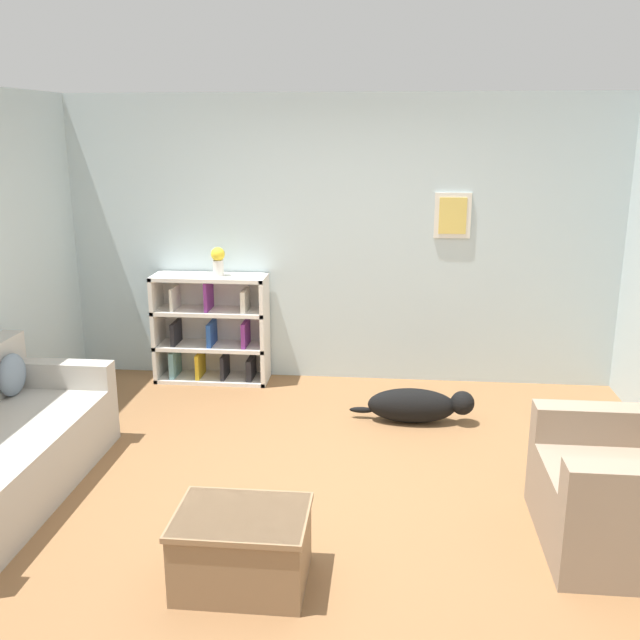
{
  "coord_description": "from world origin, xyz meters",
  "views": [
    {
      "loc": [
        0.46,
        -4.21,
        2.31
      ],
      "look_at": [
        0.0,
        0.4,
        1.05
      ],
      "focal_mm": 40.0,
      "sensor_mm": 36.0,
      "label": 1
    }
  ],
  "objects_px": {
    "bookshelf": "(212,330)",
    "coffee_table": "(242,546)",
    "recliner_chair": "(639,486)",
    "vase": "(218,260)",
    "dog": "(417,405)"
  },
  "relations": [
    {
      "from": "recliner_chair",
      "to": "coffee_table",
      "type": "height_order",
      "value": "recliner_chair"
    },
    {
      "from": "bookshelf",
      "to": "coffee_table",
      "type": "relative_size",
      "value": 1.52
    },
    {
      "from": "bookshelf",
      "to": "recliner_chair",
      "type": "bearing_deg",
      "value": -39.17
    },
    {
      "from": "recliner_chair",
      "to": "dog",
      "type": "height_order",
      "value": "recliner_chair"
    },
    {
      "from": "bookshelf",
      "to": "dog",
      "type": "bearing_deg",
      "value": -24.15
    },
    {
      "from": "bookshelf",
      "to": "coffee_table",
      "type": "distance_m",
      "value": 3.19
    },
    {
      "from": "recliner_chair",
      "to": "vase",
      "type": "xyz_separation_m",
      "value": [
        -2.96,
        2.46,
        0.78
      ]
    },
    {
      "from": "coffee_table",
      "to": "vase",
      "type": "relative_size",
      "value": 2.65
    },
    {
      "from": "recliner_chair",
      "to": "bookshelf",
      "type": "bearing_deg",
      "value": 140.83
    },
    {
      "from": "recliner_chair",
      "to": "vase",
      "type": "height_order",
      "value": "vase"
    },
    {
      "from": "bookshelf",
      "to": "vase",
      "type": "height_order",
      "value": "vase"
    },
    {
      "from": "vase",
      "to": "bookshelf",
      "type": "bearing_deg",
      "value": 164.49
    },
    {
      "from": "recliner_chair",
      "to": "vase",
      "type": "relative_size",
      "value": 4.12
    },
    {
      "from": "bookshelf",
      "to": "dog",
      "type": "distance_m",
      "value": 2.09
    },
    {
      "from": "recliner_chair",
      "to": "coffee_table",
      "type": "distance_m",
      "value": 2.22
    }
  ]
}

